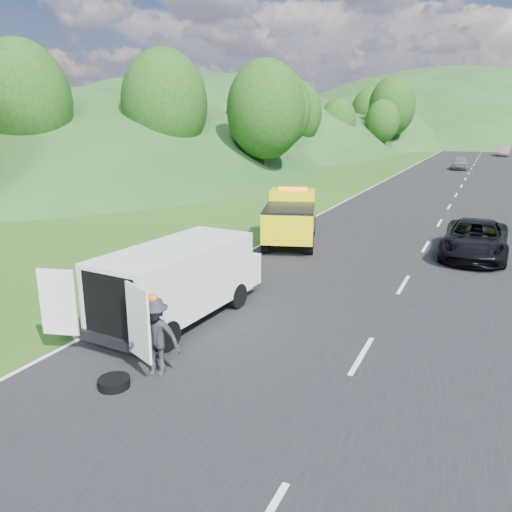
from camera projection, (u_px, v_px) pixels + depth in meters
The scene contains 15 objects.
ground at pixel (279, 310), 15.09m from camera, with size 320.00×320.00×0.00m, color #38661E.
road_surface at pixel (465, 179), 48.75m from camera, with size 14.00×200.00×0.02m, color black.
tree_line_left at pixel (317, 159), 75.28m from camera, with size 14.00×140.00×14.00m, color #28581A, non-canonical shape.
hills_backdrop at pixel (502, 143), 129.95m from camera, with size 201.00×288.60×44.00m, color #2D5B23, non-canonical shape.
tow_truck at pixel (291, 217), 23.04m from camera, with size 3.74×6.11×2.47m.
white_van at pixel (180, 278), 13.98m from camera, with size 3.42×6.41×2.22m.
woman at pixel (183, 295), 16.37m from camera, with size 0.58×0.42×1.58m, color white.
child at pixel (217, 307), 15.32m from camera, with size 0.54×0.42×1.11m, color tan.
worker at pixel (157, 375), 11.23m from camera, with size 1.17×0.68×1.82m, color black.
suitcase at pixel (177, 277), 17.28m from camera, with size 0.35×0.19×0.56m, color #5A5B44.
spare_tire at pixel (114, 388), 10.68m from camera, with size 0.68×0.68×0.20m, color black.
passing_suv at pixel (473, 257), 20.96m from camera, with size 2.50×5.41×1.50m, color black.
dist_car_a at pixel (460, 170), 58.50m from camera, with size 1.80×4.48×1.53m, color #4E5053.
dist_car_b at pixel (503, 156), 80.70m from camera, with size 1.64×4.70×1.55m, color #654350.
dist_car_c at pixel (482, 151), 95.61m from camera, with size 1.81×4.45×1.29m, color #895744.
Camera 1 is at (5.40, -13.09, 5.53)m, focal length 35.00 mm.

